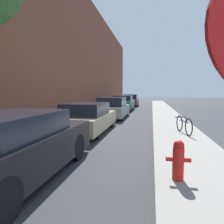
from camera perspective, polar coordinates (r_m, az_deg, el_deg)
ground_plane at (r=14.00m, az=3.65°, el=-1.66°), size 120.00×120.00×0.00m
sidewalk_left at (r=14.66m, az=-7.66°, el=-1.14°), size 2.00×52.00×0.12m
sidewalk_right at (r=13.92m, az=15.58°, el=-1.66°), size 2.00×52.00×0.12m
building_facade_left at (r=15.42m, az=-12.93°, el=18.18°), size 0.70×52.00×10.33m
parked_car_black at (r=4.56m, az=-25.59°, el=-9.02°), size 1.71×4.39×1.38m
parked_car_champagne at (r=9.09m, az=-7.08°, el=-1.69°), size 1.84×4.34×1.31m
parked_car_grey at (r=14.00m, az=0.10°, el=1.12°), size 1.91×4.33×1.43m
parked_car_teal at (r=19.86m, az=3.28°, el=2.54°), size 1.83×4.60×1.46m
parked_car_maroon at (r=25.80m, az=5.34°, el=3.25°), size 1.81×4.37×1.50m
fire_hydrant at (r=4.10m, az=18.29°, el=-12.67°), size 0.46×0.21×0.77m
bicycle at (r=8.60m, az=19.69°, el=-3.44°), size 0.51×1.64×0.68m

